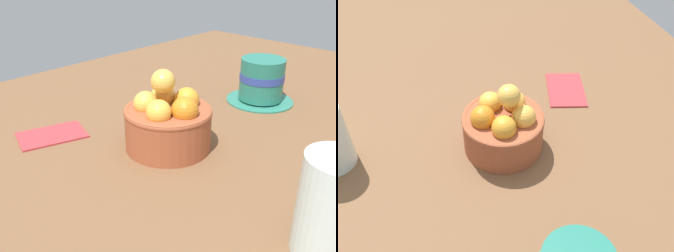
% 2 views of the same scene
% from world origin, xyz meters
% --- Properties ---
extents(ground_plane, '(1.53, 0.99, 0.05)m').
position_xyz_m(ground_plane, '(0.00, 0.00, -0.02)').
color(ground_plane, brown).
extents(terracotta_bowl, '(0.13, 0.13, 0.12)m').
position_xyz_m(terracotta_bowl, '(0.00, 0.00, 0.04)').
color(terracotta_bowl, '#9E4C2D').
rests_on(terracotta_bowl, ground_plane).
extents(coffee_cup, '(0.13, 0.13, 0.09)m').
position_xyz_m(coffee_cup, '(0.27, 0.00, 0.04)').
color(coffee_cup, '#2D7A66').
rests_on(coffee_cup, ground_plane).
extents(water_glass, '(0.07, 0.07, 0.11)m').
position_xyz_m(water_glass, '(-0.05, -0.27, 0.05)').
color(water_glass, silver).
rests_on(water_glass, ground_plane).
extents(folded_napkin, '(0.12, 0.10, 0.01)m').
position_xyz_m(folded_napkin, '(-0.10, 0.17, 0.00)').
color(folded_napkin, '#B23338').
rests_on(folded_napkin, ground_plane).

